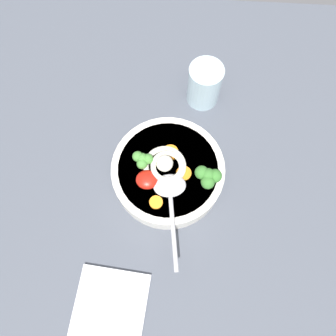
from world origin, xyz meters
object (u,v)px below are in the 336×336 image
object	(u,v)px
drinking_glass	(204,85)
folded_napkin	(111,305)
soup_bowl	(168,172)
noodle_pile	(165,165)
soup_spoon	(170,193)

from	to	relation	value
drinking_glass	folded_napkin	bearing A→B (deg)	-109.05
soup_bowl	folded_napkin	bearing A→B (deg)	-109.39
soup_bowl	noodle_pile	bearing A→B (deg)	172.65
soup_bowl	folded_napkin	size ratio (longest dim) A/B	1.72
drinking_glass	folded_napkin	distance (cm)	46.19
noodle_pile	soup_spoon	xyz separation A→B (cm)	(1.19, -5.16, -0.31)
noodle_pile	folded_napkin	bearing A→B (deg)	-108.33
soup_bowl	folded_napkin	xyz separation A→B (cm)	(-8.63, -24.52, -2.25)
noodle_pile	drinking_glass	distance (cm)	20.14
soup_spoon	folded_napkin	bearing A→B (deg)	-33.56
soup_spoon	folded_napkin	size ratio (longest dim) A/B	1.40
soup_bowl	soup_spoon	world-z (taller)	soup_spoon
soup_spoon	drinking_glass	distance (cm)	24.73
soup_spoon	soup_bowl	bearing A→B (deg)	180.00
soup_bowl	noodle_pile	distance (cm)	3.63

